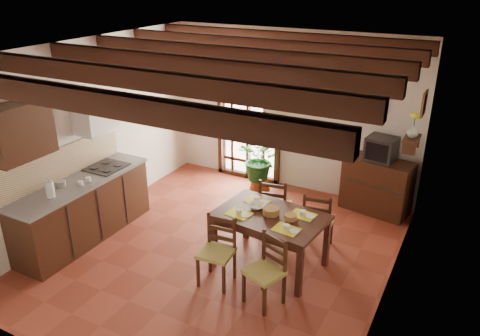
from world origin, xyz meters
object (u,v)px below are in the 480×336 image
Objects in this scene: dining_table at (271,221)px; crt_tv at (381,149)px; chair_far_left at (274,216)px; pendant_lamp at (277,115)px; chair_far_right at (317,231)px; kitchen_counter at (83,209)px; chair_near_left at (217,263)px; sideboard at (377,186)px; chair_near_right at (265,283)px; potted_plant at (260,160)px.

dining_table is 3.00× the size of crt_tv.
pendant_lamp is (0.27, -0.65, 1.79)m from chair_far_left.
chair_far_right is at bearing 53.17° from pendant_lamp.
kitchen_counter reaches higher than chair_near_left.
sideboard is (1.33, 2.86, 0.17)m from chair_near_left.
crt_tv is at bearing 66.61° from pendant_lamp.
chair_near_right is 1.59m from chair_far_left.
dining_table is at bearing -101.71° from sideboard.
chair_near_right is at bearing 76.17° from chair_far_right.
chair_far_right is 1.06× the size of pendant_lamp.
potted_plant is at bearing 136.39° from chair_near_right.
chair_near_left is 2.00m from pendant_lamp.
sideboard reaches higher than chair_far_right.
chair_far_right reaches higher than chair_near_left.
kitchen_counter is 2.53× the size of chair_near_left.
chair_near_left is at bearing 74.85° from chair_far_left.
chair_far_right is 1.93m from pendant_lamp.
pendant_lamp is at bearing -59.80° from potted_plant.
chair_far_right is 1.78m from crt_tv.
kitchen_counter is at bearing -162.37° from chair_near_right.
chair_near_left is at bearing -75.65° from potted_plant.
sideboard reaches higher than chair_near_right.
crt_tv is (3.60, 2.82, 0.62)m from kitchen_counter.
potted_plant is 2.68m from pendant_lamp.
dining_table is 1.70× the size of chair_near_right.
potted_plant reaches higher than sideboard.
sideboard is (0.63, 2.93, 0.18)m from chair_near_right.
potted_plant is at bearing 59.19° from kitchen_counter.
crt_tv reaches higher than chair_far_left.
chair_near_right is 3.11m from potted_plant.
dining_table is 1.67× the size of chair_near_left.
sideboard is at bearing -114.87° from chair_far_right.
sideboard is 2.15× the size of crt_tv.
chair_far_right is (0.69, -0.08, -0.01)m from chair_far_left.
sideboard reaches higher than chair_near_left.
chair_far_right is 1.59m from sideboard.
chair_far_left is at bearing -120.48° from crt_tv.
chair_far_right is (0.43, 0.67, -0.38)m from dining_table.
chair_near_right is 0.94× the size of chair_far_left.
pendant_lamp is at bearing 96.26° from dining_table.
chair_far_left reaches higher than chair_near_right.
chair_near_left is at bearing -104.25° from sideboard.
dining_table is 1.42m from pendant_lamp.
chair_near_left is 1.80× the size of crt_tv.
potted_plant reaches higher than chair_far_left.
crt_tv reaches higher than sideboard.
pendant_lamp reaches higher than chair_near_right.
kitchen_counter is at bearing 15.19° from chair_far_right.
chair_far_right is 1.80× the size of crt_tv.
chair_far_left is at bearing -56.18° from potted_plant.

